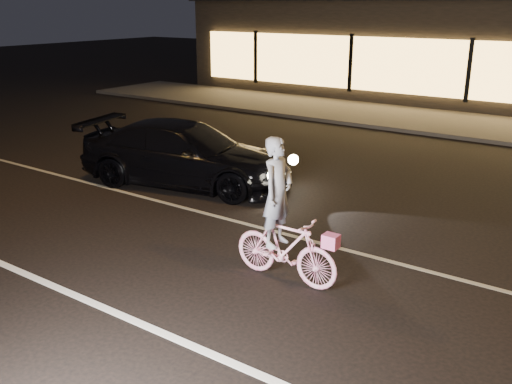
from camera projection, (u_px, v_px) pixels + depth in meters
The scene contains 7 objects.
ground at pixel (182, 267), 8.64m from camera, with size 90.00×90.00×0.00m, color black.
lane_stripe_near at pixel (105, 308), 7.47m from camera, with size 60.00×0.12×0.01m, color silver.
lane_stripe_far at pixel (257, 227), 10.19m from camera, with size 60.00×0.10×0.01m, color gray.
sidewalk at pixel (448, 123), 18.73m from camera, with size 30.00×4.00×0.12m, color #383533.
storefront at pixel (500, 47), 22.72m from camera, with size 25.40×8.42×4.20m.
cyclist at pixel (283, 232), 8.04m from camera, with size 1.66×0.57×2.10m.
sedan at pixel (186, 154), 12.39m from camera, with size 5.03×2.93×1.37m.
Camera 1 is at (5.41, -5.78, 3.81)m, focal length 40.00 mm.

